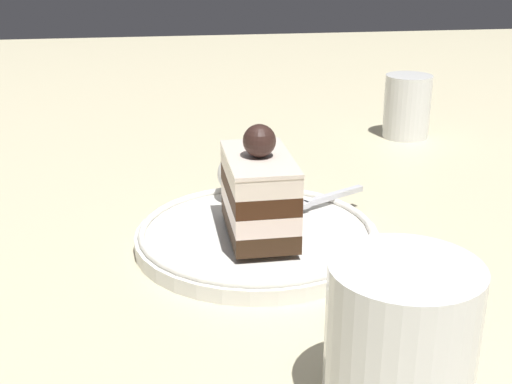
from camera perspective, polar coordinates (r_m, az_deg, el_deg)
ground_plane at (r=0.58m, az=-0.17°, el=-3.76°), size 2.40×2.40×0.00m
dessert_plate at (r=0.57m, az=0.00°, el=-3.66°), size 0.20×0.20×0.02m
cake_slice at (r=0.54m, az=0.27°, el=0.03°), size 0.10×0.05×0.09m
whipped_cream_dollop at (r=0.62m, az=-1.37°, el=1.52°), size 0.04×0.04×0.04m
fork at (r=0.61m, az=4.79°, el=-0.81°), size 0.06×0.10×0.00m
drink_glass_near at (r=0.38m, az=11.93°, el=-12.79°), size 0.08×0.08×0.09m
drink_glass_far at (r=0.88m, az=12.50°, el=6.74°), size 0.06×0.06×0.08m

